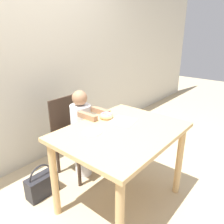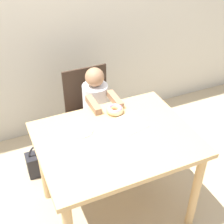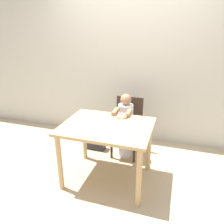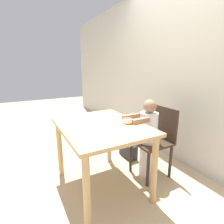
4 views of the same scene
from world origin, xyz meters
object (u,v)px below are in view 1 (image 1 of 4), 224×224
(chair, at_px, (75,134))
(donut, at_px, (106,116))
(child_figure, at_px, (82,134))
(handbag, at_px, (42,185))

(chair, distance_m, donut, 0.54)
(child_figure, height_order, handbag, child_figure)
(chair, relative_size, child_figure, 0.88)
(chair, distance_m, child_figure, 0.13)
(chair, relative_size, handbag, 2.54)
(handbag, bearing_deg, chair, 6.50)
(donut, bearing_deg, chair, 94.23)
(child_figure, bearing_deg, donut, -84.16)
(child_figure, bearing_deg, chair, 90.00)
(child_figure, height_order, donut, child_figure)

